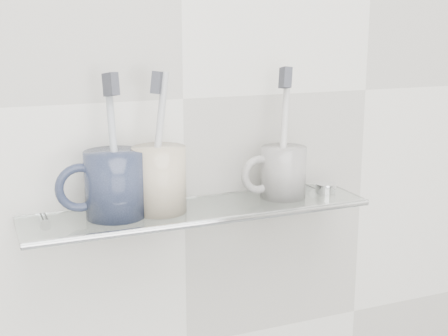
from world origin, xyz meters
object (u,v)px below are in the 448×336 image
mug_center (159,179)px  mug_right (283,172)px  shelf_glass (198,210)px  mug_left (115,184)px

mug_center → mug_right: (0.19, 0.00, -0.01)m
shelf_glass → mug_center: (-0.06, 0.00, 0.05)m
shelf_glass → mug_right: 0.15m
shelf_glass → mug_left: 0.13m
mug_left → mug_center: mug_center is taller
mug_center → mug_right: mug_center is taller
mug_left → mug_center: 0.06m
mug_center → shelf_glass: bearing=-14.3°
shelf_glass → mug_left: (-0.12, 0.00, 0.05)m
shelf_glass → mug_right: bearing=2.1°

